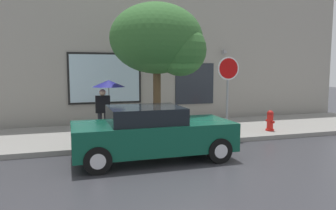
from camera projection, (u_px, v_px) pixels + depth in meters
ground_plane at (179, 156)px, 8.74m from camera, size 60.00×60.00×0.00m
sidewalk at (151, 133)px, 11.57m from camera, size 20.00×4.00×0.15m
building_facade at (136, 42)px, 13.56m from camera, size 20.00×0.67×7.00m
parked_car at (152, 133)px, 8.40m from camera, size 4.10×1.86×1.39m
fire_hydrant at (270, 121)px, 11.56m from camera, size 0.30×0.44×0.73m
pedestrian_with_umbrella at (107, 91)px, 10.49m from camera, size 1.06×1.06×1.84m
street_tree at (162, 41)px, 10.25m from camera, size 2.99×2.54×4.29m
stop_sign at (228, 80)px, 10.58m from camera, size 0.76×0.10×2.60m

